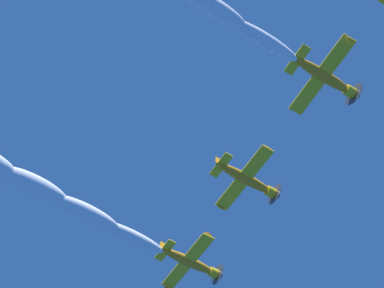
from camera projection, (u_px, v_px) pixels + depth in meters
The scene contains 3 objects.
airplane_left_wingman at pixel (191, 262), 75.25m from camera, with size 9.03×8.05×2.54m.
airplane_right_wingman at pixel (248, 180), 71.33m from camera, with size 9.04×8.04×2.49m.
airplane_outer_left at pixel (325, 77), 64.94m from camera, with size 9.03×8.05×2.57m.
Camera 1 is at (-33.33, 19.44, 2.08)m, focal length 63.22 mm.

